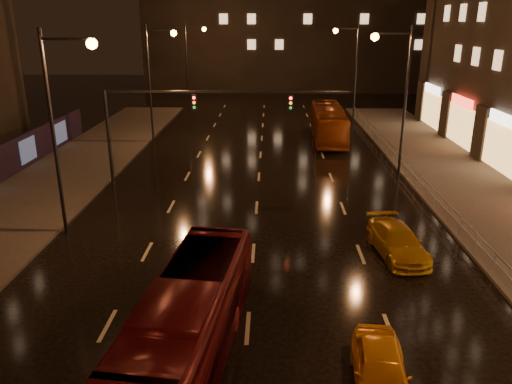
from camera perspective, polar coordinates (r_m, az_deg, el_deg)
ground at (r=32.74m, az=0.26°, el=0.71°), size 140.00×140.00×0.00m
sidewalk_left at (r=31.40m, az=-25.45°, el=-1.88°), size 7.00×70.00×0.15m
sidewalk_right at (r=30.78m, az=26.04°, el=-2.37°), size 7.00×70.00×0.15m
traffic_signal at (r=32.09m, az=-8.91°, el=8.84°), size 15.31×0.32×6.20m
railing_right at (r=31.99m, az=18.76°, el=0.92°), size 0.05×56.00×1.00m
bus_red at (r=15.98m, az=-7.88°, el=-14.80°), size 3.61×10.51×2.87m
bus_curb at (r=45.76m, az=8.26°, el=7.80°), size 2.90×11.11×3.08m
taxi_near at (r=15.78m, az=14.07°, el=-19.17°), size 1.95×4.06×1.34m
taxi_far at (r=23.91m, az=15.85°, el=-5.47°), size 2.45×4.80×1.33m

